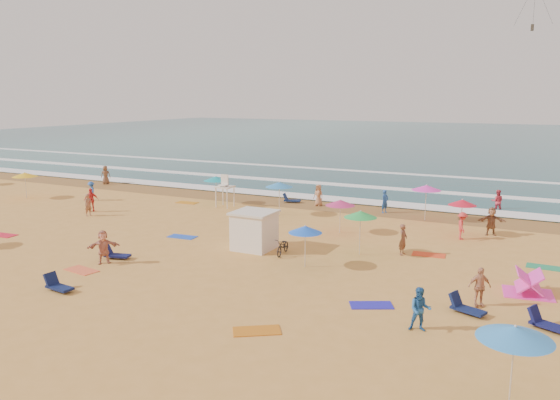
% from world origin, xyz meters
% --- Properties ---
extents(ground, '(220.00, 220.00, 0.00)m').
position_xyz_m(ground, '(0.00, 0.00, 0.00)').
color(ground, gold).
rests_on(ground, ground).
extents(ocean, '(220.00, 140.00, 0.18)m').
position_xyz_m(ocean, '(0.00, 84.00, 0.00)').
color(ocean, '#0C4756').
rests_on(ocean, ground).
extents(wet_sand, '(220.00, 220.00, 0.00)m').
position_xyz_m(wet_sand, '(0.00, 12.50, 0.01)').
color(wet_sand, olive).
rests_on(wet_sand, ground).
extents(surf_foam, '(200.00, 18.70, 0.05)m').
position_xyz_m(surf_foam, '(0.00, 21.32, 0.10)').
color(surf_foam, white).
rests_on(surf_foam, ground).
extents(cabana, '(2.00, 2.00, 2.00)m').
position_xyz_m(cabana, '(1.44, -0.51, 1.00)').
color(cabana, white).
rests_on(cabana, ground).
extents(cabana_roof, '(2.20, 2.20, 0.12)m').
position_xyz_m(cabana_roof, '(1.44, -0.51, 2.06)').
color(cabana_roof, silver).
rests_on(cabana_roof, cabana).
extents(bicycle, '(0.83, 1.78, 0.90)m').
position_xyz_m(bicycle, '(3.34, -0.81, 0.45)').
color(bicycle, black).
rests_on(bicycle, ground).
extents(lifeguard_stand, '(1.20, 1.20, 2.10)m').
position_xyz_m(lifeguard_stand, '(-6.25, 8.70, 1.05)').
color(lifeguard_stand, white).
rests_on(lifeguard_stand, ground).
extents(beach_umbrellas, '(67.78, 26.95, 0.76)m').
position_xyz_m(beach_umbrellas, '(1.82, 0.94, 2.11)').
color(beach_umbrellas, '#F837C7').
rests_on(beach_umbrellas, ground).
extents(loungers, '(58.11, 23.57, 0.34)m').
position_xyz_m(loungers, '(6.39, -2.60, 0.17)').
color(loungers, '#0E1848').
rests_on(loungers, ground).
extents(towels, '(42.93, 19.92, 0.03)m').
position_xyz_m(towels, '(2.49, -1.52, 0.01)').
color(towels, red).
rests_on(towels, ground).
extents(beachgoers, '(53.96, 25.49, 2.03)m').
position_xyz_m(beachgoers, '(0.52, 4.33, 0.82)').
color(beachgoers, '#2460A8').
rests_on(beachgoers, ground).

